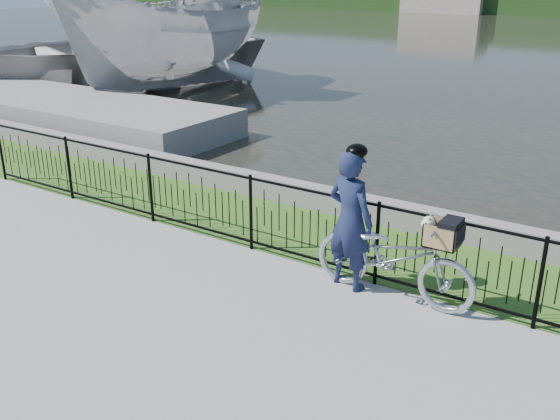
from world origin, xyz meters
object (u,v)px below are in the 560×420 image
Objects in this scene: boat_far at (107,52)px; boat_near at (170,35)px; bicycle_rig at (394,256)px; cyclist at (350,219)px; dock at (65,110)px.

boat_near is at bearing -3.04° from boat_far.
bicycle_rig is 0.22× the size of boat_near.
cyclist is at bearing -38.46° from boat_near.
cyclist is at bearing -21.09° from dock.
boat_far is at bearing 147.94° from cyclist.
bicycle_rig is at bearing -36.87° from boat_near.
bicycle_rig is 14.69m from boat_near.
bicycle_rig is at bearing -30.90° from boat_far.
boat_far reaches higher than dock.
cyclist is 0.14× the size of boat_far.
cyclist is 16.92m from boat_far.
boat_near is (-11.70, 8.78, 1.36)m from bicycle_rig.
dock is 4.76× the size of bicycle_rig.
dock is 5.24× the size of cyclist.
boat_near is at bearing 143.13° from bicycle_rig.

